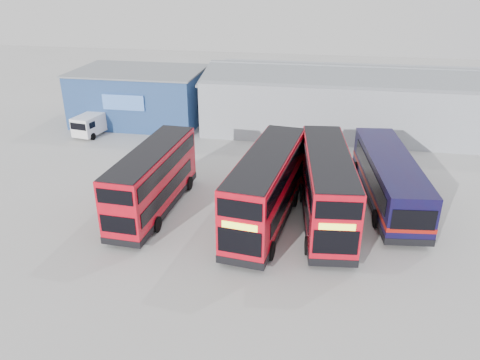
% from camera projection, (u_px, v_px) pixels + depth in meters
% --- Properties ---
extents(ground_plane, '(120.00, 120.00, 0.00)m').
position_uv_depth(ground_plane, '(252.00, 220.00, 28.89)').
color(ground_plane, '#999994').
rests_on(ground_plane, ground).
extents(office_block, '(12.30, 8.32, 5.12)m').
position_uv_depth(office_block, '(140.00, 96.00, 46.15)').
color(office_block, navy).
rests_on(office_block, ground).
extents(maintenance_shed, '(30.50, 12.00, 5.89)m').
position_uv_depth(maintenance_shed, '(368.00, 101.00, 44.40)').
color(maintenance_shed, '#9398A0').
rests_on(maintenance_shed, ground).
extents(double_decker_left, '(2.90, 9.88, 4.13)m').
position_uv_depth(double_decker_left, '(153.00, 181.00, 29.18)').
color(double_decker_left, red).
rests_on(double_decker_left, ground).
extents(double_decker_centre, '(3.87, 10.90, 4.52)m').
position_uv_depth(double_decker_centre, '(266.00, 190.00, 27.62)').
color(double_decker_centre, red).
rests_on(double_decker_centre, ground).
extents(double_decker_right, '(3.60, 10.73, 4.46)m').
position_uv_depth(double_decker_right, '(326.00, 189.00, 27.78)').
color(double_decker_right, red).
rests_on(double_decker_right, ground).
extents(single_decker_blue, '(3.98, 12.04, 3.21)m').
position_uv_depth(single_decker_blue, '(389.00, 180.00, 30.38)').
color(single_decker_blue, black).
rests_on(single_decker_blue, ground).
extents(panel_van, '(2.51, 4.70, 1.96)m').
position_uv_depth(panel_van, '(94.00, 122.00, 43.17)').
color(panel_van, white).
rests_on(panel_van, ground).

